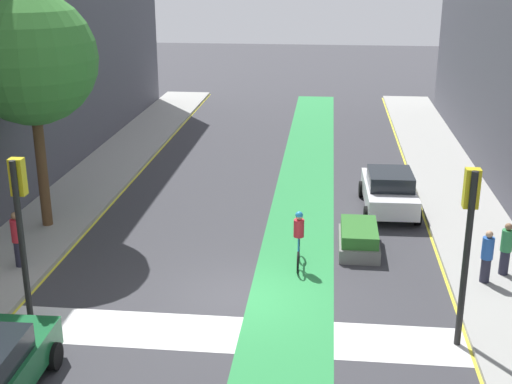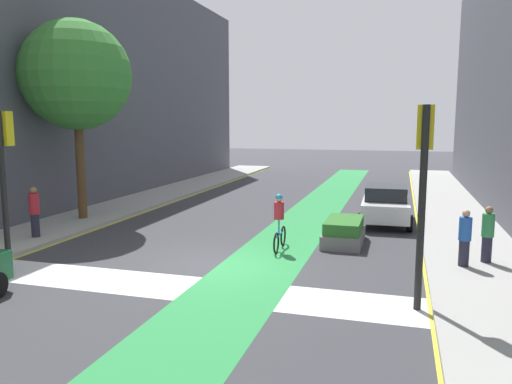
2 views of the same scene
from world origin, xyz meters
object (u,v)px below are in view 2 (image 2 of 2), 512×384
object	(u,v)px
traffic_signal_near_left	(5,160)
street_tree_near	(76,76)
pedestrian_sidewalk_left_a	(34,211)
pedestrian_sidewalk_right_b	(488,234)
pedestrian_sidewalk_right_a	(465,238)
cyclist_in_lane	(279,221)
traffic_signal_near_right	(423,168)
median_planter	(344,232)
car_white_right_far	(386,204)

from	to	relation	value
traffic_signal_near_left	street_tree_near	size ratio (longest dim) A/B	0.55
pedestrian_sidewalk_left_a	pedestrian_sidewalk_right_b	bearing A→B (deg)	3.88
pedestrian_sidewalk_right_a	cyclist_in_lane	bearing A→B (deg)	172.08
traffic_signal_near_right	median_planter	distance (m)	6.51
street_tree_near	pedestrian_sidewalk_left_a	bearing A→B (deg)	-81.31
car_white_right_far	pedestrian_sidewalk_left_a	world-z (taller)	pedestrian_sidewalk_left_a
car_white_right_far	cyclist_in_lane	bearing A→B (deg)	-120.17
traffic_signal_near_left	car_white_right_far	distance (m)	13.95
traffic_signal_near_left	pedestrian_sidewalk_right_a	world-z (taller)	traffic_signal_near_left
car_white_right_far	pedestrian_sidewalk_right_a	bearing A→B (deg)	-69.53
street_tree_near	median_planter	world-z (taller)	street_tree_near
median_planter	cyclist_in_lane	bearing A→B (deg)	-142.15
car_white_right_far	pedestrian_sidewalk_right_b	world-z (taller)	pedestrian_sidewalk_right_b
traffic_signal_near_left	pedestrian_sidewalk_left_a	xyz separation A→B (m)	(-1.60, 2.88, -2.04)
cyclist_in_lane	traffic_signal_near_left	bearing A→B (deg)	-149.50
traffic_signal_near_left	street_tree_near	distance (m)	7.25
traffic_signal_near_right	street_tree_near	xyz separation A→B (m)	(-13.13, 6.26, 2.82)
traffic_signal_near_left	pedestrian_sidewalk_left_a	world-z (taller)	traffic_signal_near_left
traffic_signal_near_right	cyclist_in_lane	xyz separation A→B (m)	(-4.15, 3.99, -2.17)
pedestrian_sidewalk_right_a	median_planter	world-z (taller)	pedestrian_sidewalk_right_a
pedestrian_sidewalk_right_b	median_planter	world-z (taller)	pedestrian_sidewalk_right_b
cyclist_in_lane	pedestrian_sidewalk_left_a	world-z (taller)	pedestrian_sidewalk_left_a
car_white_right_far	cyclist_in_lane	distance (m)	6.27
traffic_signal_near_left	car_white_right_far	size ratio (longest dim) A/B	1.04
cyclist_in_lane	pedestrian_sidewalk_left_a	distance (m)	8.53
traffic_signal_near_right	car_white_right_far	bearing A→B (deg)	96.05
traffic_signal_near_left	pedestrian_sidewalk_right_b	bearing A→B (deg)	16.62
pedestrian_sidewalk_left_a	median_planter	xyz separation A→B (m)	(10.36, 2.63, -0.65)
pedestrian_sidewalk_left_a	median_planter	bearing A→B (deg)	14.26
cyclist_in_lane	street_tree_near	distance (m)	10.52
traffic_signal_near_left	pedestrian_sidewalk_right_b	xyz separation A→B (m)	(12.98, 3.87, -2.12)
pedestrian_sidewalk_right_a	pedestrian_sidewalk_right_b	xyz separation A→B (m)	(0.67, 0.60, 0.01)
pedestrian_sidewalk_right_a	median_planter	xyz separation A→B (m)	(-3.55, 2.24, -0.55)
traffic_signal_near_left	pedestrian_sidewalk_left_a	distance (m)	3.88
pedestrian_sidewalk_right_a	median_planter	distance (m)	4.24
traffic_signal_near_right	car_white_right_far	xyz separation A→B (m)	(-1.00, 9.41, -2.34)
street_tree_near	traffic_signal_near_right	bearing A→B (deg)	-25.49
traffic_signal_near_left	car_white_right_far	xyz separation A→B (m)	(10.00, 9.46, -2.29)
car_white_right_far	median_planter	xyz separation A→B (m)	(-1.25, -3.94, -0.40)
car_white_right_far	median_planter	distance (m)	4.15
traffic_signal_near_right	car_white_right_far	distance (m)	9.74
car_white_right_far	street_tree_near	world-z (taller)	street_tree_near
cyclist_in_lane	pedestrian_sidewalk_right_b	size ratio (longest dim) A/B	1.15
traffic_signal_near_right	pedestrian_sidewalk_right_a	world-z (taller)	traffic_signal_near_right
pedestrian_sidewalk_left_a	traffic_signal_near_left	bearing A→B (deg)	-60.90
cyclist_in_lane	pedestrian_sidewalk_right_b	world-z (taller)	cyclist_in_lane
car_white_right_far	pedestrian_sidewalk_right_b	bearing A→B (deg)	-61.95
traffic_signal_near_right	traffic_signal_near_left	size ratio (longest dim) A/B	1.02
car_white_right_far	cyclist_in_lane	size ratio (longest dim) A/B	2.29
pedestrian_sidewalk_right_a	pedestrian_sidewalk_left_a	world-z (taller)	pedestrian_sidewalk_left_a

